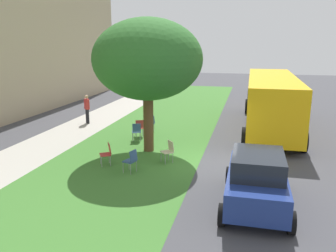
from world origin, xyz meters
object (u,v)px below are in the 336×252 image
at_px(pedestrian_0, 87,108).
at_px(parked_car, 257,179).
at_px(school_bus, 271,97).
at_px(chair_4, 151,123).
at_px(chair_5, 131,159).
at_px(street_tree, 148,60).
at_px(chair_2, 107,152).
at_px(chair_3, 168,150).
at_px(chair_1, 139,127).
at_px(chair_0, 136,130).

bearing_deg(pedestrian_0, parked_car, -131.66).
height_order(parked_car, school_bus, school_bus).
distance_m(chair_4, pedestrian_0, 4.40).
xyz_separation_m(chair_5, parked_car, (-1.63, -4.43, 0.32)).
xyz_separation_m(street_tree, chair_2, (-2.15, 1.05, -3.46)).
relative_size(chair_3, parked_car, 0.24).
bearing_deg(chair_1, school_bus, -62.93).
bearing_deg(chair_5, street_tree, 2.94).
distance_m(parked_car, school_bus, 9.81).
bearing_deg(street_tree, pedestrian_0, 50.18).
relative_size(chair_1, chair_5, 1.00).
height_order(street_tree, parked_car, street_tree).
height_order(chair_1, school_bus, school_bus).
xyz_separation_m(chair_4, school_bus, (2.34, -6.16, 1.24)).
bearing_deg(chair_4, pedestrian_0, 75.18).
relative_size(chair_5, pedestrian_0, 0.52).
bearing_deg(chair_4, chair_0, 172.05).
distance_m(street_tree, chair_5, 4.40).
bearing_deg(chair_0, chair_3, -139.70).
height_order(parked_car, pedestrian_0, pedestrian_0).
distance_m(street_tree, school_bus, 7.94).
height_order(street_tree, chair_5, street_tree).
relative_size(chair_0, chair_1, 1.00).
bearing_deg(chair_0, pedestrian_0, 54.60).
height_order(street_tree, pedestrian_0, street_tree).
xyz_separation_m(chair_5, pedestrian_0, (6.89, 5.15, 0.41)).
distance_m(chair_2, pedestrian_0, 7.47).
distance_m(chair_3, chair_5, 1.79).
distance_m(street_tree, chair_4, 4.68).
bearing_deg(chair_2, school_bus, -40.46).
bearing_deg(chair_5, chair_3, -36.44).
bearing_deg(chair_3, school_bus, -32.07).
xyz_separation_m(chair_0, pedestrian_0, (2.84, 3.99, 0.41)).
distance_m(chair_1, school_bus, 7.39).
bearing_deg(school_bus, chair_3, 147.93).
height_order(chair_3, chair_4, same).
distance_m(chair_0, chair_2, 3.49).
relative_size(chair_2, pedestrian_0, 0.52).
bearing_deg(pedestrian_0, chair_0, -125.40).
height_order(chair_0, chair_5, same).
bearing_deg(chair_2, chair_5, -115.26).
bearing_deg(parked_car, chair_2, 68.70).
relative_size(street_tree, school_bus, 0.55).
height_order(chair_0, chair_3, same).
height_order(chair_2, parked_car, parked_car).
height_order(chair_0, parked_car, parked_car).
bearing_deg(chair_3, chair_5, 143.56).
bearing_deg(chair_4, chair_1, 161.19).
xyz_separation_m(chair_0, school_bus, (4.06, -6.40, 1.24)).
xyz_separation_m(street_tree, pedestrian_0, (4.17, 5.01, -3.05)).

